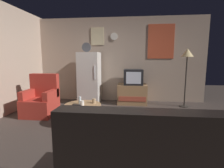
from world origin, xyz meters
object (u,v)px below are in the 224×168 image
Objects in this scene: mug_ceramic_white at (82,103)px; mug_ceramic_tan at (94,101)px; fridge at (89,78)px; crt_tv at (133,77)px; armchair at (41,101)px; tv_stand at (132,94)px; couch at (155,166)px; remote_control at (76,105)px; standing_lamp at (187,57)px; coffee_table at (83,115)px; wine_glass at (80,100)px.

mug_ceramic_white and mug_ceramic_tan have the same top height.
crt_tv is at bearing 2.31° from fridge.
crt_tv is 2.54m from armchair.
mug_ceramic_white is (-0.97, -1.84, 0.19)m from tv_stand.
fridge reaches higher than couch.
tv_stand is 2.16m from remote_control.
standing_lamp is 3.88m from armchair.
mug_ceramic_white is at bearing -118.42° from crt_tv.
mug_ceramic_tan is at bearing 28.23° from coffee_table.
wine_glass is at bearing -120.95° from tv_stand.
remote_control is at bearing -104.73° from wine_glass.
fridge is at bearing 99.31° from coffee_table.
standing_lamp is 3.07m from mug_ceramic_white.
wine_glass is at bearing 126.35° from mug_ceramic_white.
mug_ceramic_white is 1.00× the size of mug_ceramic_tan.
tv_stand is at bearing 59.05° from wine_glass.
fridge reaches higher than wine_glass.
wine_glass is (0.22, -1.69, -0.25)m from fridge.
armchair reaches higher than wine_glass.
tv_stand is 1.56× the size of crt_tv.
tv_stand is 2.47m from armchair.
fridge is 1.84m from mug_ceramic_white.
fridge reaches higher than armchair.
mug_ceramic_white is at bearing -27.48° from armchair.
couch is (0.20, -3.42, 0.03)m from tv_stand.
standing_lamp reaches higher than mug_ceramic_tan.
fridge reaches higher than crt_tv.
armchair is 0.56× the size of couch.
tv_stand is 0.87× the size of armchair.
fridge is 1.84× the size of armchair.
mug_ceramic_tan is 1.44m from armchair.
armchair reaches higher than coffee_table.
fridge reaches higher than standing_lamp.
wine_glass reaches higher than remote_control.
couch reaches higher than mug_ceramic_white.
crt_tv is 0.56× the size of armchair.
coffee_table is at bearing -80.69° from fridge.
fridge is 3.70m from couch.
fridge is at bearing 99.25° from mug_ceramic_white.
armchair is at bearing -126.87° from fridge.
fridge reaches higher than mug_ceramic_white.
mug_ceramic_tan is at bearing -17.10° from armchair.
crt_tv is (1.29, 0.05, 0.04)m from fridge.
tv_stand is at bearing 2.41° from fridge.
armchair is (-2.17, -1.23, -0.46)m from crt_tv.
remote_control is 2.02m from couch.
tv_stand reaches higher than mug_ceramic_white.
fridge is 11.80× the size of wine_glass.
wine_glass is at bearing 126.50° from couch.
mug_ceramic_white is at bearing -134.95° from mug_ceramic_tan.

